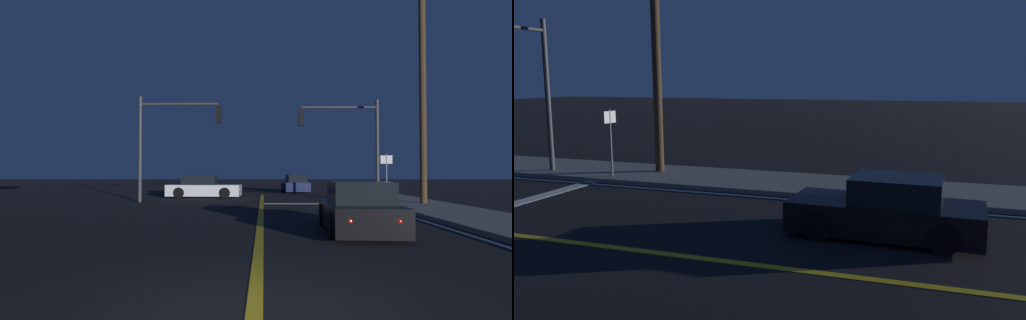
% 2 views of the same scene
% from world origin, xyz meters
% --- Properties ---
extents(ground_plane, '(160.00, 160.00, 0.00)m').
position_xyz_m(ground_plane, '(0.00, 0.00, 0.00)').
color(ground_plane, black).
extents(sidewalk_right, '(3.20, 32.65, 0.15)m').
position_xyz_m(sidewalk_right, '(7.11, 9.07, 0.07)').
color(sidewalk_right, slate).
rests_on(sidewalk_right, ground).
extents(lane_line_center, '(0.20, 30.83, 0.01)m').
position_xyz_m(lane_line_center, '(0.00, 9.07, 0.01)').
color(lane_line_center, gold).
rests_on(lane_line_center, ground).
extents(lane_line_edge_right, '(0.16, 30.83, 0.01)m').
position_xyz_m(lane_line_edge_right, '(5.26, 9.07, 0.01)').
color(lane_line_edge_right, silver).
rests_on(lane_line_edge_right, ground).
extents(stop_bar, '(5.51, 0.50, 0.01)m').
position_xyz_m(stop_bar, '(2.76, 16.64, 0.01)').
color(stop_bar, silver).
rests_on(stop_bar, ground).
extents(car_following_oncoming_white, '(4.51, 2.12, 1.34)m').
position_xyz_m(car_following_oncoming_white, '(-3.59, 21.69, 0.58)').
color(car_following_oncoming_white, silver).
rests_on(car_following_oncoming_white, ground).
extents(car_distant_tail_black, '(1.94, 4.19, 1.34)m').
position_xyz_m(car_distant_tail_black, '(2.60, 6.57, 0.58)').
color(car_distant_tail_black, black).
rests_on(car_distant_tail_black, ground).
extents(car_far_approaching_navy, '(2.03, 4.28, 1.34)m').
position_xyz_m(car_far_approaching_navy, '(2.52, 28.49, 0.58)').
color(car_far_approaching_navy, navy).
rests_on(car_far_approaching_navy, ground).
extents(traffic_signal_near_right, '(4.38, 0.28, 5.51)m').
position_xyz_m(traffic_signal_near_right, '(4.70, 18.94, 3.71)').
color(traffic_signal_near_right, '#38383D').
rests_on(traffic_signal_near_right, ground).
extents(traffic_signal_far_left, '(4.29, 0.28, 5.49)m').
position_xyz_m(traffic_signal_far_left, '(-4.73, 17.54, 3.69)').
color(traffic_signal_far_left, '#38383D').
rests_on(traffic_signal_far_left, ground).
extents(utility_pole_right, '(1.69, 0.31, 11.41)m').
position_xyz_m(utility_pole_right, '(7.41, 15.13, 5.89)').
color(utility_pole_right, '#42301E').
rests_on(utility_pole_right, ground).
extents(street_sign_corner, '(0.56, 0.07, 2.41)m').
position_xyz_m(street_sign_corner, '(6.01, 16.14, 1.62)').
color(street_sign_corner, slate).
rests_on(street_sign_corner, ground).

